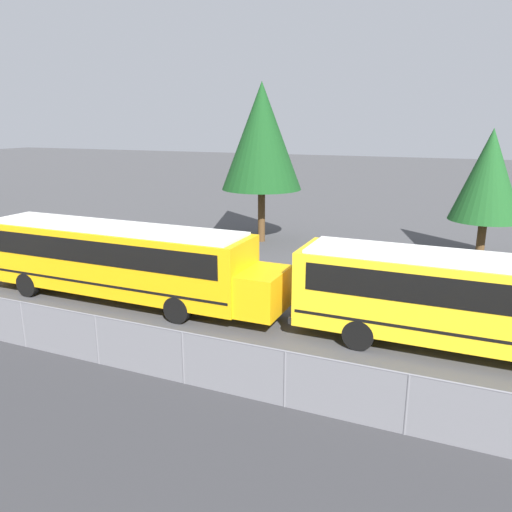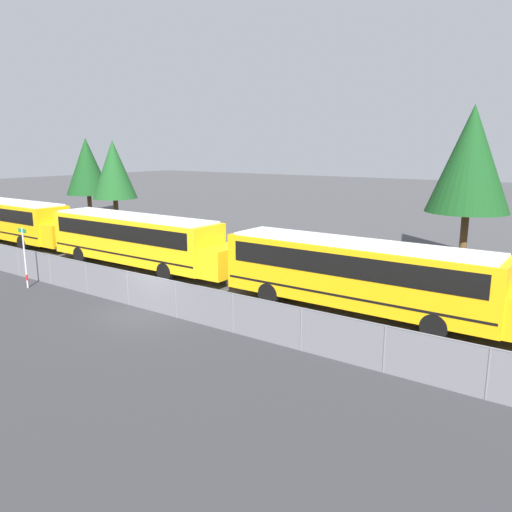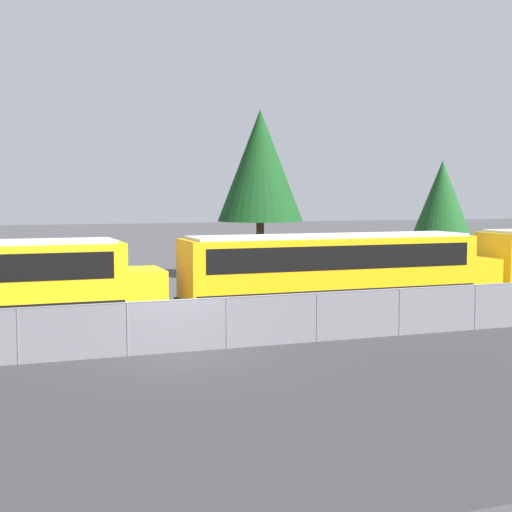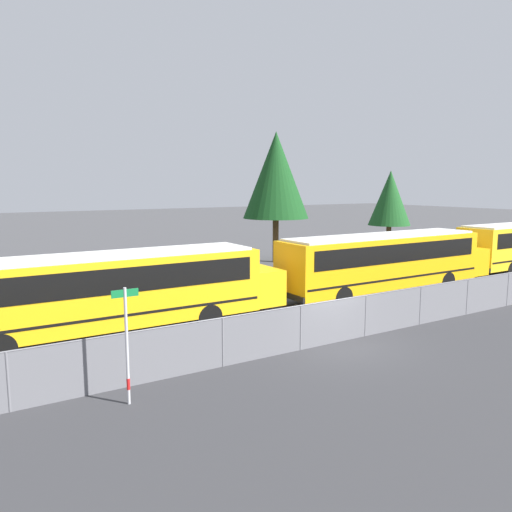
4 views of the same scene
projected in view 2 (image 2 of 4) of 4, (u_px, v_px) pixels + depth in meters
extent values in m
plane|color=#424244|center=(152.00, 311.00, 21.89)|extent=(200.00, 200.00, 0.00)
cube|color=#333335|center=(21.00, 356.00, 17.11)|extent=(158.24, 12.00, 0.01)
cube|color=#9EA0A5|center=(151.00, 294.00, 21.72)|extent=(124.24, 0.03, 1.58)
cube|color=slate|center=(151.00, 294.00, 21.71)|extent=(124.24, 0.01, 1.58)
cylinder|color=slate|center=(150.00, 276.00, 21.56)|extent=(124.24, 0.05, 0.05)
cylinder|color=slate|center=(18.00, 262.00, 27.73)|extent=(0.07, 0.07, 1.58)
cylinder|color=slate|center=(50.00, 270.00, 26.01)|extent=(0.07, 0.07, 1.58)
cylinder|color=slate|center=(86.00, 278.00, 24.30)|extent=(0.07, 0.07, 1.58)
cylinder|color=slate|center=(128.00, 288.00, 22.58)|extent=(0.07, 0.07, 1.58)
cylinder|color=slate|center=(176.00, 300.00, 20.87)|extent=(0.07, 0.07, 1.58)
cylinder|color=slate|center=(233.00, 313.00, 19.15)|extent=(0.07, 0.07, 1.58)
cylinder|color=slate|center=(301.00, 330.00, 17.43)|extent=(0.07, 0.07, 1.58)
cylinder|color=slate|center=(384.00, 349.00, 15.72)|extent=(0.07, 0.07, 1.58)
cylinder|color=slate|center=(488.00, 374.00, 14.00)|extent=(0.07, 0.07, 1.58)
cube|color=#EDA80F|center=(8.00, 219.00, 37.44)|extent=(11.93, 2.53, 2.54)
cube|color=black|center=(8.00, 211.00, 37.32)|extent=(10.97, 2.57, 0.91)
cube|color=black|center=(9.00, 228.00, 37.59)|extent=(11.69, 2.56, 0.10)
cube|color=#EDA80F|center=(62.00, 234.00, 33.76)|extent=(1.43, 2.33, 1.52)
cube|color=silver|center=(7.00, 201.00, 37.16)|extent=(11.33, 2.28, 0.10)
cylinder|color=black|center=(52.00, 238.00, 36.52)|extent=(1.03, 0.28, 1.03)
cylinder|color=black|center=(23.00, 243.00, 34.70)|extent=(1.03, 0.28, 1.03)
cylinder|color=black|center=(0.00, 229.00, 40.71)|extent=(1.03, 0.28, 1.03)
cube|color=yellow|center=(134.00, 238.00, 29.36)|extent=(11.93, 2.53, 2.54)
cube|color=black|center=(133.00, 229.00, 29.24)|extent=(10.97, 2.57, 0.91)
cube|color=black|center=(134.00, 250.00, 29.51)|extent=(11.69, 2.56, 0.10)
cube|color=yellow|center=(222.00, 262.00, 25.68)|extent=(1.43, 2.33, 1.52)
cube|color=black|center=(73.00, 246.00, 33.00)|extent=(0.12, 2.53, 0.24)
cube|color=silver|center=(133.00, 216.00, 29.08)|extent=(11.33, 2.28, 0.10)
cylinder|color=black|center=(194.00, 264.00, 28.44)|extent=(1.03, 0.28, 1.03)
cylinder|color=black|center=(165.00, 272.00, 26.62)|extent=(1.03, 0.28, 1.03)
cylinder|color=black|center=(110.00, 249.00, 32.63)|extent=(1.03, 0.28, 1.03)
cylinder|color=black|center=(80.00, 255.00, 30.81)|extent=(1.03, 0.28, 1.03)
cube|color=#EDA80F|center=(356.00, 273.00, 21.21)|extent=(11.93, 2.53, 2.54)
cube|color=black|center=(357.00, 261.00, 21.09)|extent=(10.97, 2.57, 0.91)
cube|color=black|center=(355.00, 289.00, 21.36)|extent=(11.69, 2.56, 0.10)
cube|color=black|center=(243.00, 278.00, 24.85)|extent=(0.12, 2.53, 0.24)
cube|color=silver|center=(357.00, 243.00, 20.93)|extent=(11.33, 2.28, 0.10)
cylinder|color=black|center=(451.00, 311.00, 20.30)|extent=(1.03, 0.28, 1.03)
cylinder|color=black|center=(434.00, 327.00, 18.47)|extent=(1.03, 0.28, 1.03)
cylinder|color=black|center=(295.00, 283.00, 24.48)|extent=(1.03, 0.28, 1.03)
cylinder|color=black|center=(269.00, 294.00, 22.66)|extent=(1.03, 0.28, 1.03)
cylinder|color=#B7B7BC|center=(25.00, 258.00, 25.15)|extent=(0.08, 0.08, 3.11)
cylinder|color=red|center=(27.00, 277.00, 25.37)|extent=(0.09, 0.09, 0.30)
cube|color=#147238|center=(22.00, 231.00, 24.86)|extent=(0.70, 0.02, 0.20)
cylinder|color=#51381E|center=(90.00, 205.00, 52.46)|extent=(0.44, 0.44, 2.24)
cone|color=#144219|center=(87.00, 166.00, 51.61)|extent=(4.44, 4.44, 5.78)
cylinder|color=#51381E|center=(463.00, 239.00, 30.09)|extent=(0.44, 0.44, 3.25)
cone|color=#144219|center=(471.00, 159.00, 29.08)|extent=(4.79, 4.79, 6.23)
cylinder|color=#51381E|center=(116.00, 211.00, 46.33)|extent=(0.44, 0.44, 2.43)
cone|color=#194C1E|center=(114.00, 170.00, 45.51)|extent=(4.05, 4.05, 5.26)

